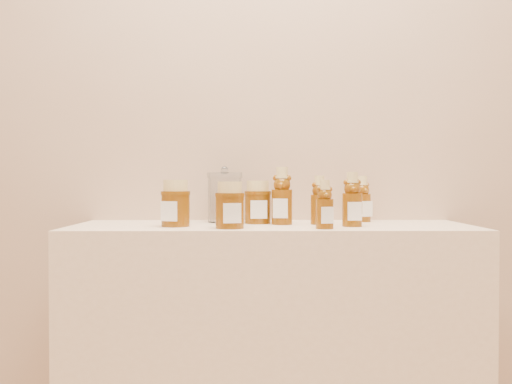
{
  "coord_description": "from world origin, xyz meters",
  "views": [
    {
      "loc": [
        -0.06,
        -0.08,
        1.03
      ],
      "look_at": [
        -0.05,
        1.52,
        1.0
      ],
      "focal_mm": 38.0,
      "sensor_mm": 36.0,
      "label": 1
    }
  ],
  "objects_px": {
    "display_table": "(272,372)",
    "honey_jar_left": "(176,203)",
    "glass_canister": "(225,195)",
    "bear_bottle_back_left": "(282,192)",
    "bear_bottle_front_left": "(325,201)"
  },
  "relations": [
    {
      "from": "display_table",
      "to": "honey_jar_left",
      "type": "height_order",
      "value": "honey_jar_left"
    },
    {
      "from": "bear_bottle_front_left",
      "to": "glass_canister",
      "type": "height_order",
      "value": "glass_canister"
    },
    {
      "from": "honey_jar_left",
      "to": "display_table",
      "type": "bearing_deg",
      "value": 28.9
    },
    {
      "from": "display_table",
      "to": "bear_bottle_front_left",
      "type": "height_order",
      "value": "bear_bottle_front_left"
    },
    {
      "from": "bear_bottle_back_left",
      "to": "display_table",
      "type": "bearing_deg",
      "value": -141.65
    },
    {
      "from": "display_table",
      "to": "glass_canister",
      "type": "bearing_deg",
      "value": 145.16
    },
    {
      "from": "bear_bottle_back_left",
      "to": "bear_bottle_front_left",
      "type": "bearing_deg",
      "value": -41.36
    },
    {
      "from": "display_table",
      "to": "glass_canister",
      "type": "distance_m",
      "value": 0.57
    },
    {
      "from": "honey_jar_left",
      "to": "glass_canister",
      "type": "bearing_deg",
      "value": 67.4
    },
    {
      "from": "bear_bottle_front_left",
      "to": "glass_canister",
      "type": "bearing_deg",
      "value": 130.77
    },
    {
      "from": "glass_canister",
      "to": "honey_jar_left",
      "type": "bearing_deg",
      "value": -130.81
    },
    {
      "from": "display_table",
      "to": "honey_jar_left",
      "type": "bearing_deg",
      "value": -169.32
    },
    {
      "from": "display_table",
      "to": "honey_jar_left",
      "type": "relative_size",
      "value": 8.82
    },
    {
      "from": "bear_bottle_back_left",
      "to": "glass_canister",
      "type": "relative_size",
      "value": 1.14
    },
    {
      "from": "display_table",
      "to": "glass_canister",
      "type": "relative_size",
      "value": 6.89
    }
  ]
}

